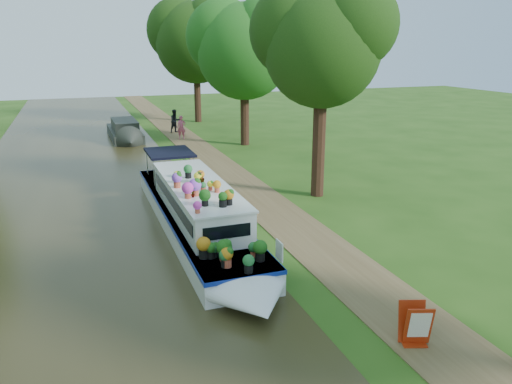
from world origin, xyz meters
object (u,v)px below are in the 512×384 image
(pedestrian_pink, at_px, (181,127))
(second_boat, at_px, (125,131))
(pedestrian_dark, at_px, (175,121))
(plant_boat, at_px, (198,212))
(sandwich_board, at_px, (415,326))

(pedestrian_pink, bearing_deg, second_boat, -179.87)
(pedestrian_dark, bearing_deg, plant_boat, -117.65)
(second_boat, bearing_deg, pedestrian_dark, 18.51)
(sandwich_board, xyz_separation_m, pedestrian_pink, (0.29, 26.35, 0.38))
(second_boat, bearing_deg, sandwich_board, -83.47)
(pedestrian_pink, bearing_deg, sandwich_board, -69.61)
(sandwich_board, distance_m, pedestrian_pink, 26.36)
(sandwich_board, bearing_deg, plant_boat, 128.72)
(plant_boat, height_order, pedestrian_pink, plant_boat)
(second_boat, relative_size, pedestrian_pink, 4.29)
(second_boat, height_order, sandwich_board, second_boat)
(sandwich_board, xyz_separation_m, pedestrian_dark, (0.39, 29.09, 0.43))
(second_boat, xyz_separation_m, pedestrian_pink, (3.71, -1.42, 0.29))
(plant_boat, height_order, pedestrian_dark, plant_boat)
(sandwich_board, relative_size, pedestrian_dark, 0.56)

